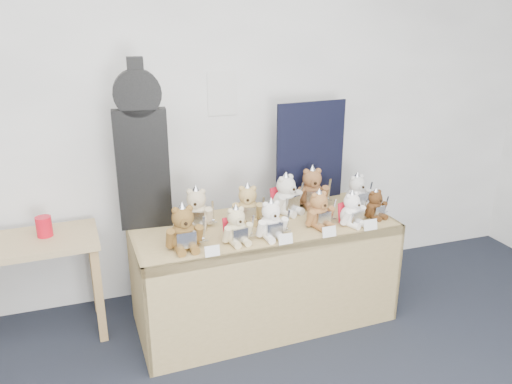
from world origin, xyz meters
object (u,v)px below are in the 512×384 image
object	(u,v)px
teddy_front_left	(236,227)
teddy_front_right	(319,211)
teddy_front_centre	(271,221)
teddy_front_far_right	(352,210)
teddy_back_left	(197,210)
teddy_back_end	(357,192)
teddy_back_centre_right	(286,196)
guitar_case	(141,148)
teddy_front_end	(375,205)
side_table	(30,259)
display_table	(268,249)
teddy_back_centre_left	(248,205)
teddy_back_right	(312,189)
teddy_front_far_left	(184,230)
red_cup	(44,227)

from	to	relation	value
teddy_front_left	teddy_front_right	distance (m)	0.56
teddy_front_centre	teddy_front_far_right	distance (m)	0.55
teddy_back_left	teddy_back_end	world-z (taller)	teddy_back_left
teddy_front_left	teddy_back_centre_right	xyz separation A→B (m)	(0.45, 0.34, 0.02)
guitar_case	teddy_front_end	bearing A→B (deg)	-9.54
guitar_case	teddy_back_centre_right	xyz separation A→B (m)	(0.91, -0.08, -0.39)
teddy_back_end	teddy_back_centre_right	bearing A→B (deg)	161.92
side_table	teddy_front_centre	distance (m)	1.48
teddy_front_right	teddy_back_centre_right	xyz separation A→B (m)	(-0.11, 0.28, 0.02)
display_table	side_table	distance (m)	1.46
teddy_back_left	teddy_back_centre_right	size ratio (longest dim) A/B	0.95
teddy_back_centre_left	display_table	bearing A→B (deg)	-41.87
display_table	teddy_front_right	world-z (taller)	teddy_front_right
teddy_front_left	teddy_back_centre_left	xyz separation A→B (m)	(0.16, 0.28, 0.01)
guitar_case	teddy_back_centre_left	world-z (taller)	guitar_case
teddy_back_right	teddy_back_end	size ratio (longest dim) A/B	1.19
teddy_front_centre	teddy_back_centre_right	bearing A→B (deg)	53.48
display_table	teddy_back_end	distance (m)	0.77
teddy_front_left	teddy_back_centre_right	distance (m)	0.57
display_table	side_table	world-z (taller)	display_table
teddy_back_right	teddy_back_end	distance (m)	0.31
guitar_case	teddy_back_centre_right	distance (m)	1.00
teddy_front_far_right	teddy_back_right	xyz separation A→B (m)	(-0.10, 0.38, 0.03)
teddy_front_far_right	teddy_front_end	xyz separation A→B (m)	(0.21, 0.06, -0.01)
teddy_back_centre_left	teddy_front_right	bearing A→B (deg)	-12.05
teddy_front_far_left	teddy_front_right	xyz separation A→B (m)	(0.86, 0.05, -0.01)
teddy_front_end	teddy_back_end	xyz separation A→B (m)	(-0.01, 0.22, 0.02)
teddy_back_right	teddy_back_centre_left	bearing A→B (deg)	-159.14
teddy_front_centre	display_table	bearing A→B (deg)	75.06
guitar_case	teddy_front_right	distance (m)	1.15
teddy_front_far_left	teddy_back_right	world-z (taller)	teddy_back_right
teddy_front_end	teddy_back_left	bearing A→B (deg)	156.64
teddy_back_left	teddy_front_right	bearing A→B (deg)	0.08
teddy_back_centre_right	side_table	bearing A→B (deg)	151.02
teddy_back_right	guitar_case	bearing A→B (deg)	-173.28
teddy_back_centre_left	teddy_back_centre_right	distance (m)	0.30
teddy_front_centre	teddy_back_centre_left	bearing A→B (deg)	98.75
teddy_front_end	teddy_back_right	distance (m)	0.45
guitar_case	teddy_back_centre_right	bearing A→B (deg)	-0.79
side_table	teddy_front_far_left	world-z (taller)	teddy_front_far_left
side_table	teddy_front_end	xyz separation A→B (m)	(2.14, -0.39, 0.23)
red_cup	display_table	bearing A→B (deg)	-15.23
guitar_case	teddy_back_end	xyz separation A→B (m)	(1.42, -0.13, -0.40)
teddy_back_end	side_table	bearing A→B (deg)	163.11
side_table	teddy_back_centre_left	distance (m)	1.37
side_table	teddy_back_centre_right	xyz separation A→B (m)	(1.62, -0.12, 0.26)
teddy_front_right	teddy_back_centre_right	world-z (taller)	teddy_back_centre_right
teddy_front_far_left	teddy_front_far_right	xyz separation A→B (m)	(1.07, 0.00, -0.02)
teddy_front_far_right	teddy_back_centre_left	xyz separation A→B (m)	(-0.60, 0.27, 0.01)
red_cup	teddy_back_centre_right	world-z (taller)	teddy_back_centre_right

